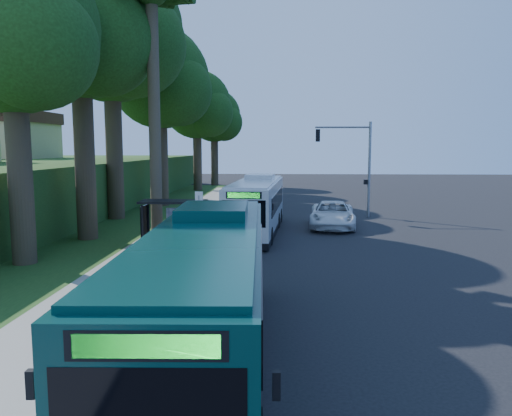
{
  "coord_description": "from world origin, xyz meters",
  "views": [
    {
      "loc": [
        -1.83,
        -27.03,
        5.14
      ],
      "look_at": [
        -3.12,
        1.0,
        1.72
      ],
      "focal_mm": 35.0,
      "sensor_mm": 36.0,
      "label": 1
    }
  ],
  "objects_px": {
    "bus_shelter": "(169,215)",
    "teal_bus": "(207,292)",
    "white_bus": "(257,205)",
    "pickup": "(332,215)"
  },
  "relations": [
    {
      "from": "bus_shelter",
      "to": "white_bus",
      "type": "bearing_deg",
      "value": 54.33
    },
    {
      "from": "bus_shelter",
      "to": "white_bus",
      "type": "relative_size",
      "value": 0.27
    },
    {
      "from": "bus_shelter",
      "to": "teal_bus",
      "type": "bearing_deg",
      "value": -73.75
    },
    {
      "from": "white_bus",
      "to": "pickup",
      "type": "bearing_deg",
      "value": 27.55
    },
    {
      "from": "white_bus",
      "to": "teal_bus",
      "type": "distance_m",
      "value": 18.55
    },
    {
      "from": "teal_bus",
      "to": "bus_shelter",
      "type": "bearing_deg",
      "value": 104.13
    },
    {
      "from": "pickup",
      "to": "bus_shelter",
      "type": "bearing_deg",
      "value": -133.09
    },
    {
      "from": "bus_shelter",
      "to": "pickup",
      "type": "relative_size",
      "value": 0.53
    },
    {
      "from": "teal_bus",
      "to": "pickup",
      "type": "height_order",
      "value": "teal_bus"
    },
    {
      "from": "teal_bus",
      "to": "white_bus",
      "type": "bearing_deg",
      "value": 86.75
    }
  ]
}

